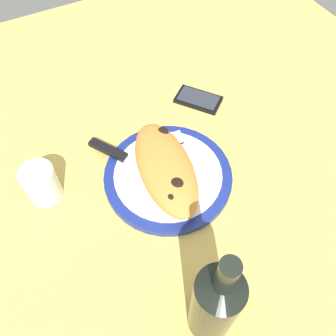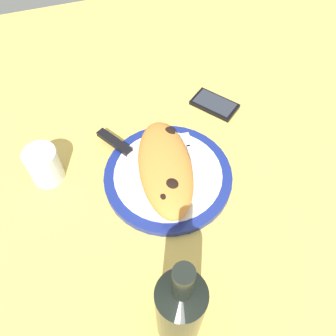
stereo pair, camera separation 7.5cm
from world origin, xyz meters
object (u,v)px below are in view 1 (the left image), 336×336
at_px(calzone, 166,169).
at_px(plate, 168,176).
at_px(water_glass, 42,185).
at_px(wine_bottle, 215,304).
at_px(knife, 120,156).
at_px(smartphone, 198,99).
at_px(fork, 187,151).

bearing_deg(calzone, plate, -56.28).
relative_size(plate, calzone, 1.05).
distance_m(water_glass, wine_bottle, 0.42).
relative_size(calzone, wine_bottle, 0.98).
distance_m(plate, knife, 0.12).
relative_size(knife, smartphone, 1.58).
xyz_separation_m(fork, water_glass, (0.05, 0.31, 0.01)).
height_order(fork, smartphone, fork).
bearing_deg(calzone, smartphone, -46.33).
relative_size(plate, water_glass, 3.35).
height_order(plate, water_glass, water_glass).
bearing_deg(smartphone, plate, 133.96).
relative_size(knife, water_glass, 2.45).
xyz_separation_m(plate, knife, (0.09, 0.07, 0.01)).
xyz_separation_m(calzone, knife, (0.09, 0.07, -0.02)).
bearing_deg(water_glass, calzone, -110.29).
distance_m(plate, water_glass, 0.26).
bearing_deg(calzone, knife, 36.28).
bearing_deg(knife, wine_bottle, 179.85).
relative_size(fork, wine_bottle, 0.57).
bearing_deg(plate, calzone, 123.72).
distance_m(calzone, knife, 0.12).
xyz_separation_m(calzone, water_glass, (0.09, 0.24, -0.01)).
xyz_separation_m(fork, knife, (0.06, 0.14, 0.00)).
distance_m(knife, smartphone, 0.27).
bearing_deg(water_glass, knife, -88.78).
distance_m(fork, knife, 0.15).
xyz_separation_m(plate, wine_bottle, (-0.29, 0.07, 0.10)).
relative_size(plate, wine_bottle, 1.03).
bearing_deg(fork, wine_bottle, 156.66).
relative_size(fork, knife, 0.77).
bearing_deg(knife, fork, -112.23).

